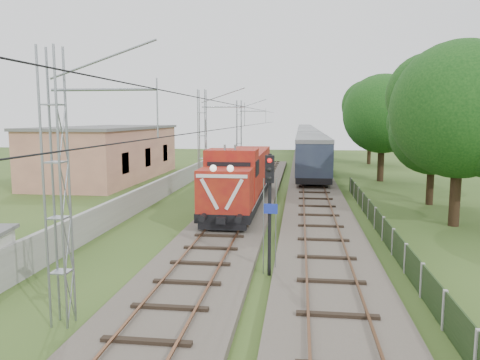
# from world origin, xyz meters

# --- Properties ---
(ground) EXTENTS (140.00, 140.00, 0.00)m
(ground) POSITION_xyz_m (0.00, 0.00, 0.00)
(ground) COLOR #314B1C
(ground) RESTS_ON ground
(track_main) EXTENTS (4.20, 70.00, 0.45)m
(track_main) POSITION_xyz_m (0.00, 7.00, 0.18)
(track_main) COLOR #6B6054
(track_main) RESTS_ON ground
(track_side) EXTENTS (4.20, 80.00, 0.45)m
(track_side) POSITION_xyz_m (5.00, 20.00, 0.18)
(track_side) COLOR #6B6054
(track_side) RESTS_ON ground
(catenary) EXTENTS (3.31, 70.00, 8.00)m
(catenary) POSITION_xyz_m (-2.95, 12.00, 4.05)
(catenary) COLOR gray
(catenary) RESTS_ON ground
(boundary_wall) EXTENTS (0.25, 40.00, 1.50)m
(boundary_wall) POSITION_xyz_m (-6.50, 12.00, 0.75)
(boundary_wall) COLOR #9E9E99
(boundary_wall) RESTS_ON ground
(station_building) EXTENTS (8.40, 20.40, 5.22)m
(station_building) POSITION_xyz_m (-15.00, 24.00, 2.63)
(station_building) COLOR tan
(station_building) RESTS_ON ground
(fence) EXTENTS (0.12, 32.00, 1.20)m
(fence) POSITION_xyz_m (8.00, 3.00, 0.60)
(fence) COLOR black
(fence) RESTS_ON ground
(locomotive) EXTENTS (2.87, 16.38, 4.16)m
(locomotive) POSITION_xyz_m (0.00, 10.36, 2.16)
(locomotive) COLOR black
(locomotive) RESTS_ON ground
(coach_rake) EXTENTS (3.15, 93.88, 3.64)m
(coach_rake) POSITION_xyz_m (5.00, 64.71, 2.60)
(coach_rake) COLOR black
(coach_rake) RESTS_ON ground
(signal_post) EXTENTS (0.52, 0.41, 4.71)m
(signal_post) POSITION_xyz_m (2.73, -2.98, 3.24)
(signal_post) COLOR black
(signal_post) RESTS_ON ground
(tree_a) EXTENTS (7.92, 7.54, 10.26)m
(tree_a) POSITION_xyz_m (12.59, 6.77, 6.40)
(tree_a) COLOR #362616
(tree_a) RESTS_ON ground
(tree_b) EXTENTS (6.19, 5.89, 8.02)m
(tree_b) POSITION_xyz_m (12.99, 13.43, 5.00)
(tree_b) COLOR #362616
(tree_b) RESTS_ON ground
(tree_c) EXTENTS (7.86, 7.48, 10.18)m
(tree_c) POSITION_xyz_m (11.65, 25.66, 6.35)
(tree_c) COLOR #362616
(tree_c) RESTS_ON ground
(tree_d) EXTENTS (6.82, 6.50, 8.84)m
(tree_d) POSITION_xyz_m (12.97, 42.78, 5.52)
(tree_d) COLOR #362616
(tree_d) RESTS_ON ground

